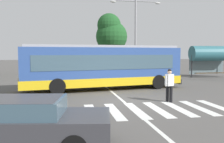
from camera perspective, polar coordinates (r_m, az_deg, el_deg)
ground_plane at (r=13.28m, az=4.42°, el=-6.79°), size 160.00×160.00×0.00m
city_transit_bus at (r=17.35m, az=-2.09°, el=1.13°), size 11.48×4.38×3.06m
pedestrian_crossing_street at (r=13.21m, az=13.00°, el=-2.69°), size 0.55×0.39×1.72m
foreground_sedan at (r=7.18m, az=-19.33°, el=-10.37°), size 4.73×2.51×1.35m
parked_car_champagne at (r=27.78m, az=-14.43°, el=0.50°), size 2.02×4.57×1.35m
parked_car_silver at (r=27.74m, az=-8.95°, el=0.58°), size 1.94×4.54×1.35m
parked_car_black at (r=28.09m, az=-3.28°, el=0.67°), size 1.98×4.55×1.35m
parked_car_red at (r=28.01m, az=2.70°, el=0.66°), size 1.98×4.55×1.35m
bus_stop_shelter at (r=27.72m, az=21.55°, el=3.74°), size 4.19×1.54×3.25m
twin_arm_street_lamp at (r=26.45m, az=5.43°, el=9.77°), size 5.39×0.32×8.03m
background_tree_right at (r=33.10m, az=-0.28°, el=8.72°), size 4.14×4.14×7.68m
crosswalk_painted_stripes at (r=11.55m, az=10.39°, el=-8.51°), size 6.43×3.21×0.01m
lane_center_line at (r=15.10m, az=0.88°, el=-5.41°), size 0.16×24.00×0.01m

